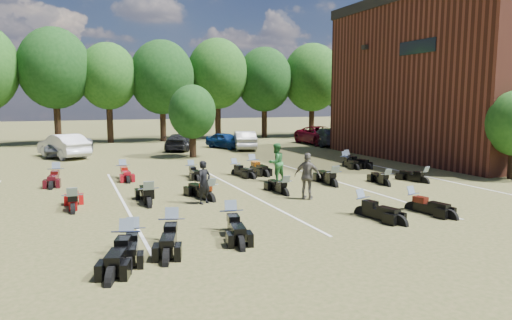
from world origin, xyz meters
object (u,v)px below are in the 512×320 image
person_grey (308,176)px  motorcycle_3 (231,231)px  person_black (204,182)px  motorcycle_0 (127,256)px  person_green (276,162)px  car_4 (226,140)px  motorcycle_7 (73,213)px  motorcycle_14 (57,182)px

person_grey → motorcycle_3: 5.32m
person_black → motorcycle_0: bearing=-153.6°
person_green → motorcycle_0: bearing=27.4°
car_4 → person_black: bearing=-134.1°
person_black → motorcycle_7: 4.70m
person_green → motorcycle_3: person_green is taller
person_grey → motorcycle_3: person_grey is taller
person_green → motorcycle_3: bearing=37.7°
motorcycle_3 → motorcycle_14: (-5.00, 10.89, 0.00)m
person_grey → motorcycle_7: size_ratio=0.81×
person_grey → car_4: bearing=-52.8°
motorcycle_0 → motorcycle_3: 3.33m
person_black → car_4: bearing=40.3°
car_4 → person_green: size_ratio=2.04×
person_green → motorcycle_14: (-9.75, 3.78, -0.92)m
person_grey → motorcycle_7: (-8.59, 1.16, -0.92)m
motorcycle_0 → person_green: bearing=64.0°
person_grey → motorcycle_14: person_grey is taller
person_black → motorcycle_14: size_ratio=0.69×
motorcycle_14 → person_black: bearing=-47.1°
person_grey → motorcycle_7: bearing=38.7°
car_4 → motorcycle_14: car_4 is taller
person_black → motorcycle_14: bearing=97.9°
person_black → motorcycle_14: person_black is taller
car_4 → person_green: bearing=-123.0°
car_4 → motorcycle_7: size_ratio=1.67×
car_4 → person_grey: size_ratio=2.05×
car_4 → motorcycle_3: 23.83m
motorcycle_0 → person_grey: bearing=47.2°
motorcycle_0 → motorcycle_7: (-1.19, 5.31, 0.00)m
car_4 → motorcycle_7: 21.85m
person_green → motorcycle_7: size_ratio=0.82×
person_green → motorcycle_0: 11.42m
person_black → person_green: 5.55m
person_green → motorcycle_7: person_green is taller
person_green → person_grey: 4.07m
car_4 → person_grey: bearing=-122.4°
motorcycle_3 → motorcycle_14: bearing=125.0°
person_black → motorcycle_3: (-0.27, -3.84, -0.82)m
person_grey → motorcycle_0: person_grey is taller
motorcycle_7 → person_grey: bearing=174.4°
motorcycle_0 → motorcycle_14: (-1.85, 11.98, 0.00)m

